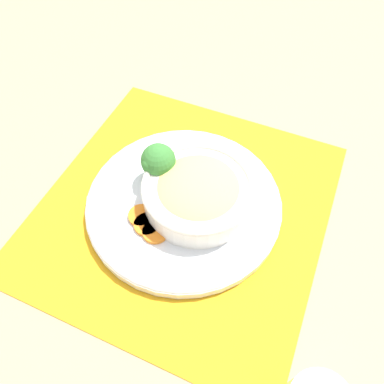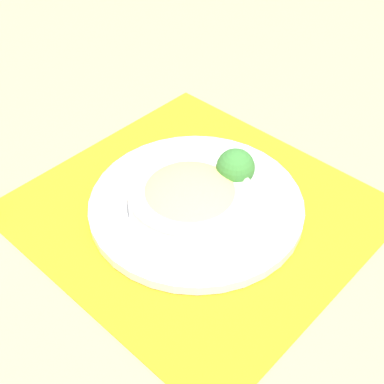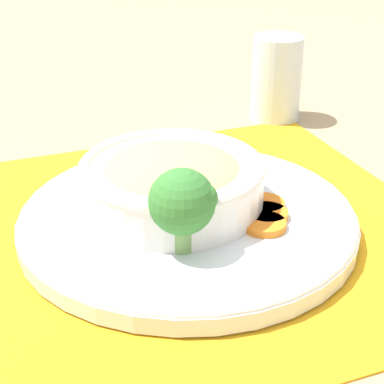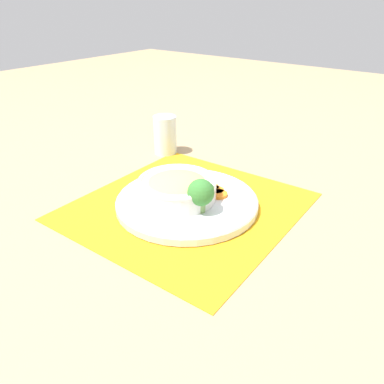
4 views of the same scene
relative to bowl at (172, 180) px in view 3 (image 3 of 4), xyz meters
name	(u,v)px [view 3 (image 3 of 4)]	position (x,y,z in m)	size (l,w,h in m)	color
ground_plane	(188,232)	(-0.01, 0.02, -0.05)	(4.00, 4.00, 0.00)	tan
placemat	(188,230)	(-0.01, 0.02, -0.05)	(0.50, 0.47, 0.00)	orange
plate	(188,218)	(-0.01, 0.02, -0.03)	(0.32, 0.32, 0.02)	silver
bowl	(172,180)	(0.00, 0.00, 0.00)	(0.18, 0.18, 0.05)	silver
broccoli_floret	(182,203)	(0.02, 0.08, 0.02)	(0.06, 0.06, 0.08)	#759E51
carrot_slice_near	(264,224)	(-0.07, 0.07, -0.02)	(0.04, 0.04, 0.01)	orange
carrot_slice_middle	(267,214)	(-0.08, 0.05, -0.02)	(0.04, 0.04, 0.01)	orange
carrot_slice_far	(264,205)	(-0.08, 0.04, -0.02)	(0.04, 0.04, 0.01)	orange
water_glass	(276,83)	(-0.23, -0.24, 0.00)	(0.07, 0.07, 0.12)	silver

